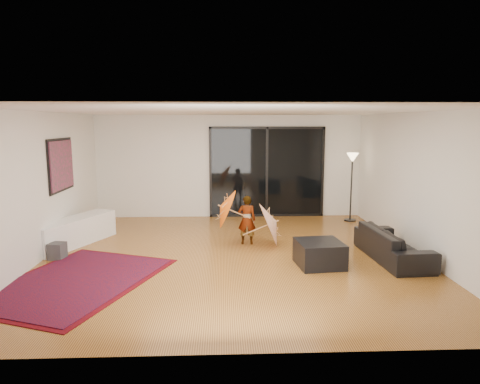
{
  "coord_description": "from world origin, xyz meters",
  "views": [
    {
      "loc": [
        -0.18,
        -7.82,
        2.49
      ],
      "look_at": [
        0.17,
        0.79,
        1.1
      ],
      "focal_mm": 32.0,
      "sensor_mm": 36.0,
      "label": 1
    }
  ],
  "objects": [
    {
      "name": "floor_lamp",
      "position": [
        3.1,
        2.83,
        1.38
      ],
      "size": [
        0.3,
        0.3,
        1.75
      ],
      "color": "black",
      "rests_on": "floor"
    },
    {
      "name": "wall_back",
      "position": [
        0.0,
        3.5,
        1.35
      ],
      "size": [
        7.0,
        0.0,
        7.0
      ],
      "primitive_type": "plane",
      "rotation": [
        1.57,
        0.0,
        0.0
      ],
      "color": "silver",
      "rests_on": "floor"
    },
    {
      "name": "wall_front",
      "position": [
        0.0,
        -3.5,
        1.35
      ],
      "size": [
        7.0,
        0.0,
        7.0
      ],
      "primitive_type": "plane",
      "rotation": [
        -1.57,
        0.0,
        0.0
      ],
      "color": "silver",
      "rests_on": "floor"
    },
    {
      "name": "wall_left",
      "position": [
        -3.5,
        0.0,
        1.35
      ],
      "size": [
        0.0,
        7.0,
        7.0
      ],
      "primitive_type": "plane",
      "rotation": [
        1.57,
        0.0,
        1.57
      ],
      "color": "silver",
      "rests_on": "floor"
    },
    {
      "name": "wall_right",
      "position": [
        3.5,
        0.0,
        1.35
      ],
      "size": [
        0.0,
        7.0,
        7.0
      ],
      "primitive_type": "plane",
      "rotation": [
        1.57,
        0.0,
        -1.57
      ],
      "color": "silver",
      "rests_on": "floor"
    },
    {
      "name": "child",
      "position": [
        0.31,
        0.81,
        0.51
      ],
      "size": [
        0.39,
        0.27,
        1.02
      ],
      "primitive_type": "imported",
      "rotation": [
        0.0,
        0.0,
        3.08
      ],
      "color": "#999999",
      "rests_on": "floor"
    },
    {
      "name": "speaker",
      "position": [
        -3.25,
        -0.05,
        0.15
      ],
      "size": [
        0.3,
        0.3,
        0.31
      ],
      "primitive_type": "cube",
      "rotation": [
        0.0,
        0.0,
        -0.15
      ],
      "color": "#424244",
      "rests_on": "floor"
    },
    {
      "name": "sliding_door",
      "position": [
        1.0,
        3.47,
        1.2
      ],
      "size": [
        3.06,
        0.07,
        2.4
      ],
      "color": "black",
      "rests_on": "wall_back"
    },
    {
      "name": "parasol_orange",
      "position": [
        -0.24,
        0.76,
        0.73
      ],
      "size": [
        0.48,
        0.83,
        0.86
      ],
      "rotation": [
        0.0,
        -1.17,
        0.0
      ],
      "color": "#E55C0C",
      "rests_on": "child"
    },
    {
      "name": "parasol_white",
      "position": [
        0.91,
        0.66,
        0.5
      ],
      "size": [
        0.54,
        0.95,
        0.96
      ],
      "rotation": [
        0.0,
        1.18,
        0.0
      ],
      "color": "white",
      "rests_on": "floor"
    },
    {
      "name": "media_console",
      "position": [
        -3.25,
        0.89,
        0.28
      ],
      "size": [
        1.29,
        2.04,
        0.56
      ],
      "primitive_type": "cube",
      "rotation": [
        0.0,
        0.0,
        -0.42
      ],
      "color": "white",
      "rests_on": "floor"
    },
    {
      "name": "persian_rug",
      "position": [
        -2.54,
        -1.24,
        0.01
      ],
      "size": [
        3.02,
        3.51,
        0.02
      ],
      "rotation": [
        0.0,
        0.0,
        -0.37
      ],
      "color": "#4F060E",
      "rests_on": "floor"
    },
    {
      "name": "ottoman",
      "position": [
        1.52,
        -0.62,
        0.22
      ],
      "size": [
        0.85,
        0.85,
        0.44
      ],
      "primitive_type": "cube",
      "rotation": [
        0.0,
        0.0,
        0.11
      ],
      "color": "black",
      "rests_on": "floor"
    },
    {
      "name": "sofa",
      "position": [
        2.95,
        -0.32,
        0.28
      ],
      "size": [
        0.87,
        1.99,
        0.57
      ],
      "primitive_type": "imported",
      "rotation": [
        0.0,
        0.0,
        1.63
      ],
      "color": "black",
      "rests_on": "floor"
    },
    {
      "name": "floor",
      "position": [
        0.0,
        0.0,
        0.0
      ],
      "size": [
        7.0,
        7.0,
        0.0
      ],
      "primitive_type": "plane",
      "color": "#AB712F",
      "rests_on": "ground"
    },
    {
      "name": "ceiling",
      "position": [
        0.0,
        0.0,
        2.7
      ],
      "size": [
        7.0,
        7.0,
        0.0
      ],
      "primitive_type": "plane",
      "rotation": [
        3.14,
        0.0,
        0.0
      ],
      "color": "white",
      "rests_on": "wall_back"
    },
    {
      "name": "painting",
      "position": [
        -3.46,
        1.0,
        1.65
      ],
      "size": [
        0.04,
        1.28,
        1.08
      ],
      "color": "black",
      "rests_on": "wall_left"
    }
  ]
}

